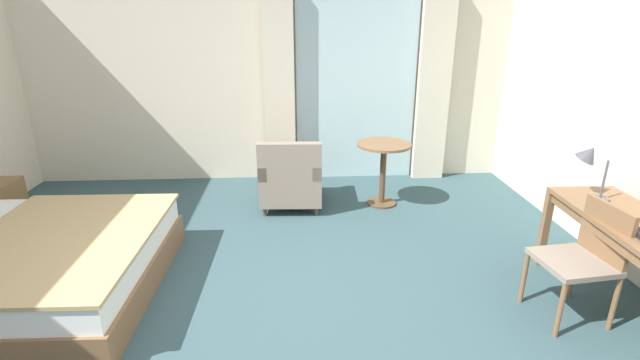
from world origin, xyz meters
The scene contains 10 objects.
ground centered at (0.00, 0.00, -0.05)m, with size 6.85×6.68×0.10m, color #334C51.
wall_back centered at (0.00, 3.08, 1.41)m, with size 6.45×0.12×2.83m, color beige.
balcony_glass_door centered at (1.12, 3.00, 1.24)m, with size 1.56×0.02×2.49m, color silver.
curtain_panel_left centered at (0.12, 2.90, 1.28)m, with size 0.39×0.10×2.57m, color beige.
curtain_panel_right centered at (2.12, 2.90, 1.28)m, with size 0.41×0.10×2.57m, color beige.
bed centered at (-1.95, 0.35, 0.26)m, with size 2.18×1.88×0.96m.
desk_chair centered at (2.35, -0.18, 0.50)m, with size 0.51×0.50×0.87m.
desk_lamp centered at (2.62, 0.34, 1.05)m, with size 0.28×0.25×0.46m.
armchair_by_window centered at (0.26, 1.99, 0.34)m, with size 0.72×0.80×0.84m.
round_cafe_table centered at (1.32, 1.99, 0.54)m, with size 0.62×0.62×0.74m.
Camera 1 is at (0.30, -2.89, 2.09)m, focal length 25.24 mm.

